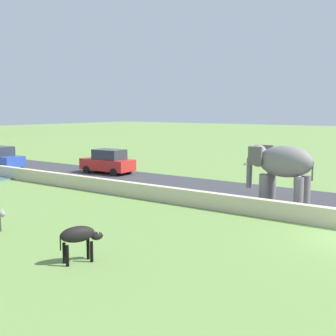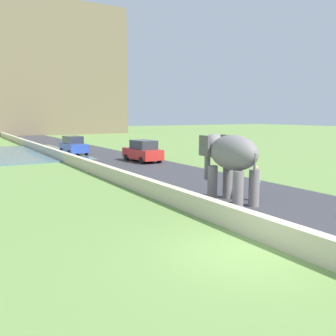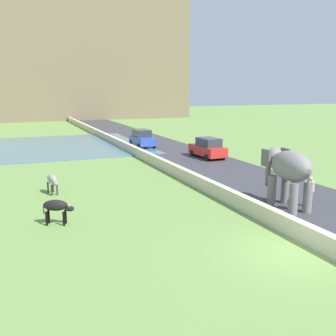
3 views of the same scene
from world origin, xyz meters
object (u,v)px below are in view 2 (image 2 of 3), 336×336
at_px(elephant, 230,157).
at_px(car_blue, 74,145).
at_px(person_beside_elephant, 255,183).
at_px(car_red, 143,151).

relative_size(elephant, car_blue, 0.87).
bearing_deg(car_blue, person_beside_elephant, -87.18).
xyz_separation_m(car_blue, car_red, (3.15, -8.56, 0.00)).
height_order(person_beside_elephant, car_red, car_red).
bearing_deg(person_beside_elephant, elephant, 160.65).
bearing_deg(elephant, car_blue, 90.02).
height_order(person_beside_elephant, car_blue, car_blue).
bearing_deg(person_beside_elephant, car_red, 82.31).
distance_m(elephant, car_red, 14.79).
distance_m(car_blue, car_red, 9.13).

